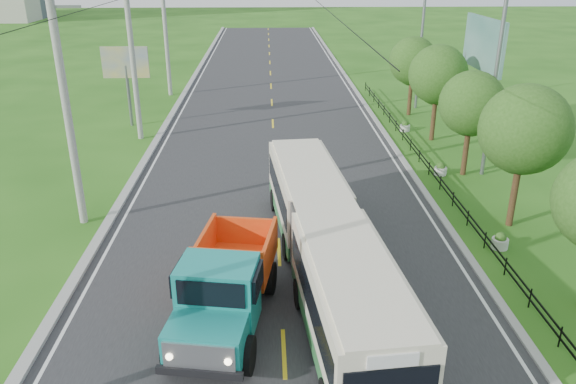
{
  "coord_description": "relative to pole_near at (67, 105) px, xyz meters",
  "views": [
    {
      "loc": [
        -0.38,
        -13.01,
        10.49
      ],
      "look_at": [
        0.4,
        7.43,
        1.9
      ],
      "focal_mm": 35.0,
      "sensor_mm": 36.0,
      "label": 1
    }
  ],
  "objects": [
    {
      "name": "planter_mid",
      "position": [
        16.86,
        5.0,
        -4.81
      ],
      "size": [
        0.64,
        0.64,
        0.67
      ],
      "color": "silver",
      "rests_on": "ground"
    },
    {
      "name": "pole_far",
      "position": [
        0.0,
        24.0,
        0.0
      ],
      "size": [
        3.51,
        0.32,
        10.0
      ],
      "color": "gray",
      "rests_on": "ground"
    },
    {
      "name": "road",
      "position": [
        8.26,
        11.0,
        -5.08
      ],
      "size": [
        14.0,
        120.0,
        0.02
      ],
      "primitive_type": "cube",
      "color": "#28282B",
      "rests_on": "ground"
    },
    {
      "name": "tree_fifth",
      "position": [
        18.12,
        11.14,
        -1.24
      ],
      "size": [
        3.48,
        3.52,
        5.8
      ],
      "color": "#382314",
      "rests_on": "ground"
    },
    {
      "name": "curb_right",
      "position": [
        15.41,
        11.0,
        -5.04
      ],
      "size": [
        0.3,
        120.0,
        0.1
      ],
      "primitive_type": "cube",
      "color": "#9E9E99",
      "rests_on": "ground"
    },
    {
      "name": "billboard_left",
      "position": [
        -1.24,
        15.0,
        -1.23
      ],
      "size": [
        3.0,
        0.2,
        5.2
      ],
      "color": "slate",
      "rests_on": "ground"
    },
    {
      "name": "bus",
      "position": [
        9.8,
        -5.23,
        -3.38
      ],
      "size": [
        3.7,
        14.9,
        2.85
      ],
      "rotation": [
        0.0,
        0.0,
        0.09
      ],
      "color": "#2E7339",
      "rests_on": "ground"
    },
    {
      "name": "railing_right",
      "position": [
        16.26,
        5.0,
        -4.79
      ],
      "size": [
        0.04,
        40.0,
        0.6
      ],
      "primitive_type": "cube",
      "color": "black",
      "rests_on": "ground"
    },
    {
      "name": "edge_line_right",
      "position": [
        14.91,
        11.0,
        -5.07
      ],
      "size": [
        0.12,
        120.0,
        0.0
      ],
      "primitive_type": "cube",
      "color": "silver",
      "rests_on": "road"
    },
    {
      "name": "planter_far",
      "position": [
        16.86,
        13.0,
        -4.81
      ],
      "size": [
        0.64,
        0.64,
        0.67
      ],
      "color": "silver",
      "rests_on": "ground"
    },
    {
      "name": "billboard_right",
      "position": [
        20.56,
        11.0,
        0.25
      ],
      "size": [
        0.24,
        6.0,
        7.3
      ],
      "color": "slate",
      "rests_on": "ground"
    },
    {
      "name": "planter_near",
      "position": [
        16.86,
        -3.0,
        -4.81
      ],
      "size": [
        0.64,
        0.64,
        0.67
      ],
      "color": "silver",
      "rests_on": "ground"
    },
    {
      "name": "tree_third",
      "position": [
        18.12,
        -0.86,
        -1.11
      ],
      "size": [
        3.6,
        3.62,
        6.0
      ],
      "color": "#382314",
      "rests_on": "ground"
    },
    {
      "name": "edge_line_left",
      "position": [
        1.61,
        11.0,
        -5.07
      ],
      "size": [
        0.12,
        120.0,
        0.0
      ],
      "primitive_type": "cube",
      "color": "silver",
      "rests_on": "road"
    },
    {
      "name": "tree_back",
      "position": [
        18.12,
        17.14,
        -1.44
      ],
      "size": [
        3.3,
        3.36,
        5.5
      ],
      "color": "#382314",
      "rests_on": "ground"
    },
    {
      "name": "ground",
      "position": [
        8.26,
        -9.0,
        -5.09
      ],
      "size": [
        240.0,
        240.0,
        0.0
      ],
      "primitive_type": "plane",
      "color": "#245814",
      "rests_on": "ground"
    },
    {
      "name": "pole_mid",
      "position": [
        0.0,
        12.0,
        0.0
      ],
      "size": [
        3.51,
        0.32,
        10.0
      ],
      "color": "gray",
      "rests_on": "ground"
    },
    {
      "name": "centre_dash",
      "position": [
        8.26,
        -9.0,
        -5.07
      ],
      "size": [
        0.12,
        2.2,
        0.0
      ],
      "primitive_type": "cube",
      "color": "yellow",
      "rests_on": "road"
    },
    {
      "name": "curb_left",
      "position": [
        1.06,
        11.0,
        -5.02
      ],
      "size": [
        0.4,
        120.0,
        0.15
      ],
      "primitive_type": "cube",
      "color": "#9E9E99",
      "rests_on": "ground"
    },
    {
      "name": "streetlight_far",
      "position": [
        18.9,
        19.0,
        -0.19
      ],
      "size": [
        3.02,
        0.2,
        9.07
      ],
      "color": "slate",
      "rests_on": "ground"
    },
    {
      "name": "tree_fourth",
      "position": [
        18.12,
        5.14,
        -1.51
      ],
      "size": [
        3.24,
        3.31,
        5.4
      ],
      "color": "#382314",
      "rests_on": "ground"
    },
    {
      "name": "streetlight_mid",
      "position": [
        18.9,
        5.0,
        -0.19
      ],
      "size": [
        3.02,
        0.2,
        9.07
      ],
      "color": "slate",
      "rests_on": "ground"
    },
    {
      "name": "pole_near",
      "position": [
        0.0,
        0.0,
        0.0
      ],
      "size": [
        3.51,
        0.32,
        10.0
      ],
      "color": "gray",
      "rests_on": "ground"
    },
    {
      "name": "dump_truck",
      "position": [
        6.55,
        -7.44,
        -3.63
      ],
      "size": [
        3.27,
        6.44,
        2.59
      ],
      "rotation": [
        0.0,
        0.0,
        -0.16
      ],
      "color": "teal",
      "rests_on": "ground"
    }
  ]
}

